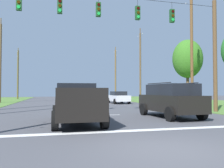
% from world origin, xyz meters
% --- Properties ---
extents(ground_plane, '(120.00, 120.00, 0.00)m').
position_xyz_m(ground_plane, '(0.00, 0.00, 0.00)').
color(ground_plane, '#47474C').
extents(stop_bar_stripe, '(14.89, 0.45, 0.01)m').
position_xyz_m(stop_bar_stripe, '(0.00, 2.96, 0.00)').
color(stop_bar_stripe, white).
rests_on(stop_bar_stripe, ground).
extents(lane_dash_0, '(2.50, 0.15, 0.01)m').
position_xyz_m(lane_dash_0, '(0.00, 8.96, 0.00)').
color(lane_dash_0, white).
rests_on(lane_dash_0, ground).
extents(lane_dash_1, '(2.50, 0.15, 0.01)m').
position_xyz_m(lane_dash_1, '(0.00, 15.67, 0.00)').
color(lane_dash_1, white).
rests_on(lane_dash_1, ground).
extents(lane_dash_2, '(2.50, 0.15, 0.01)m').
position_xyz_m(lane_dash_2, '(0.00, 24.06, 0.00)').
color(lane_dash_2, white).
rests_on(lane_dash_2, ground).
extents(overhead_signal_span, '(17.88, 0.31, 8.50)m').
position_xyz_m(overhead_signal_span, '(0.05, 9.23, 4.83)').
color(overhead_signal_span, brown).
rests_on(overhead_signal_span, ground).
extents(pickup_truck, '(2.30, 5.41, 1.95)m').
position_xyz_m(pickup_truck, '(-1.92, 5.59, 0.97)').
color(pickup_truck, black).
rests_on(pickup_truck, ground).
extents(suv_black, '(2.41, 4.89, 2.05)m').
position_xyz_m(suv_black, '(3.76, 6.74, 1.06)').
color(suv_black, black).
rests_on(suv_black, ground).
extents(distant_car_crossing_white, '(2.14, 4.36, 1.52)m').
position_xyz_m(distant_car_crossing_white, '(4.88, 22.28, 0.79)').
color(distant_car_crossing_white, silver).
rests_on(distant_car_crossing_white, ground).
extents(utility_pole_mid_right, '(0.26, 1.87, 10.96)m').
position_xyz_m(utility_pole_mid_right, '(9.20, 12.80, 5.34)').
color(utility_pole_mid_right, brown).
rests_on(utility_pole_mid_right, ground).
extents(utility_pole_far_right, '(0.27, 1.95, 11.11)m').
position_xyz_m(utility_pole_far_right, '(9.61, 26.92, 5.38)').
color(utility_pole_far_right, brown).
rests_on(utility_pole_far_right, ground).
extents(utility_pole_near_left, '(0.32, 1.87, 10.83)m').
position_xyz_m(utility_pole_near_left, '(9.39, 40.72, 5.32)').
color(utility_pole_near_left, brown).
rests_on(utility_pole_near_left, ground).
extents(utility_pole_distant_right, '(0.28, 1.99, 11.24)m').
position_xyz_m(utility_pole_distant_right, '(-9.93, 27.18, 5.42)').
color(utility_pole_distant_right, brown).
rests_on(utility_pole_distant_right, ground).
extents(utility_pole_distant_left, '(0.30, 1.77, 9.82)m').
position_xyz_m(utility_pole_distant_left, '(-9.78, 41.16, 4.91)').
color(utility_pole_distant_left, brown).
rests_on(utility_pole_distant_left, ground).
extents(tree_roadside_far_right, '(3.43, 3.43, 7.54)m').
position_xyz_m(tree_roadside_far_right, '(12.01, 17.97, 5.28)').
color(tree_roadside_far_right, brown).
rests_on(tree_roadside_far_right, ground).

